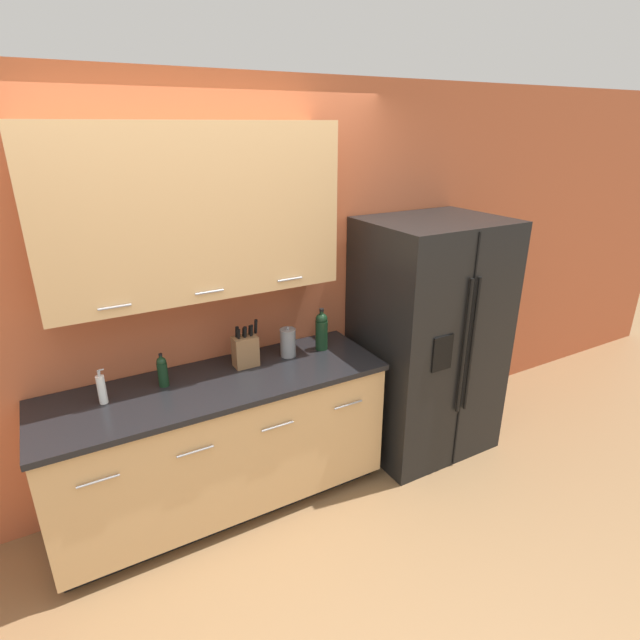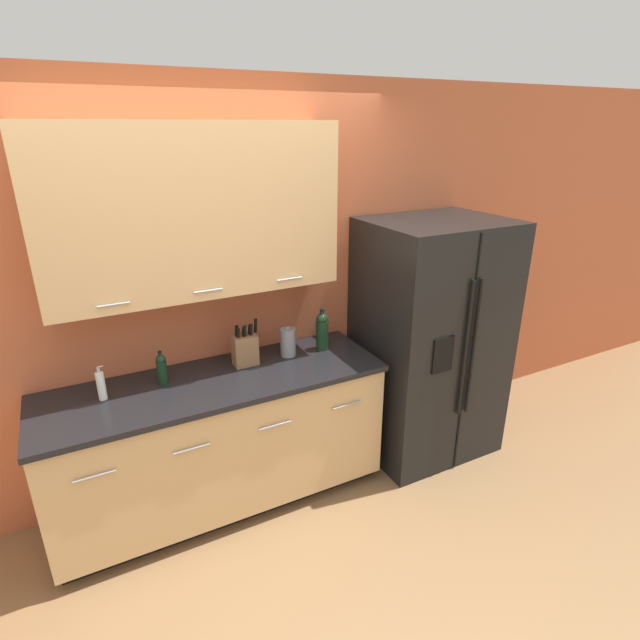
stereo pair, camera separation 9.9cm
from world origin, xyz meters
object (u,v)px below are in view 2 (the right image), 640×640
object	(u,v)px
knife_block	(245,349)
steel_canister	(288,342)
oil_bottle	(162,368)
soap_dispenser	(101,386)
wine_bottle	(322,330)
refrigerator	(430,340)

from	to	relation	value
knife_block	steel_canister	world-z (taller)	knife_block
knife_block	steel_canister	xyz separation A→B (m)	(0.29, -0.00, -0.01)
knife_block	oil_bottle	size ratio (longest dim) A/B	1.43
steel_canister	oil_bottle	bearing A→B (deg)	-179.56
knife_block	soap_dispenser	bearing A→B (deg)	-177.18
wine_bottle	steel_canister	size ratio (longest dim) A/B	1.41
soap_dispenser	knife_block	bearing A→B (deg)	2.82
knife_block	oil_bottle	bearing A→B (deg)	-179.25
soap_dispenser	steel_canister	bearing A→B (deg)	2.06
knife_block	soap_dispenser	world-z (taller)	knife_block
wine_bottle	steel_canister	xyz separation A→B (m)	(-0.24, 0.01, -0.04)
soap_dispenser	oil_bottle	xyz separation A→B (m)	(0.33, 0.03, 0.01)
knife_block	steel_canister	bearing A→B (deg)	-0.12
wine_bottle	soap_dispenser	world-z (taller)	wine_bottle
refrigerator	knife_block	bearing A→B (deg)	172.85
oil_bottle	soap_dispenser	bearing A→B (deg)	-174.01
refrigerator	steel_canister	distance (m)	1.06
oil_bottle	knife_block	bearing A→B (deg)	0.75
refrigerator	soap_dispenser	size ratio (longest dim) A/B	8.59
knife_block	wine_bottle	xyz separation A→B (m)	(0.54, -0.01, 0.03)
knife_block	wine_bottle	bearing A→B (deg)	-1.43
refrigerator	wine_bottle	size ratio (longest dim) A/B	6.01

